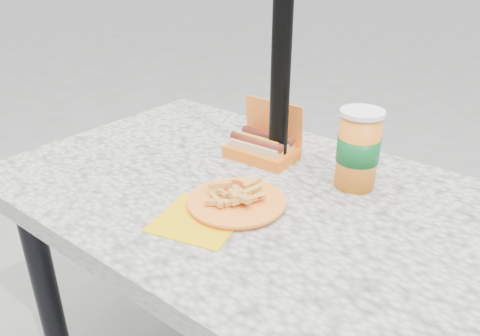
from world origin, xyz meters
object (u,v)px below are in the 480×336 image
Objects in this scene: hotdog_box at (263,146)px; soda_cup at (358,149)px; umbrella_pole at (282,29)px; fries_plate at (234,202)px.

hotdog_box is 0.97× the size of soda_cup.
umbrella_pole is 11.42× the size of soda_cup.
soda_cup is at bearing 2.82° from umbrella_pole.
hotdog_box is at bearing -178.57° from soda_cup.
fries_plate is (0.11, -0.25, -0.02)m from hotdog_box.
umbrella_pole is at bearing -6.67° from hotdog_box.
umbrella_pole is 0.34m from soda_cup.
soda_cup reaches higher than hotdog_box.
hotdog_box reaches higher than fries_plate.
soda_cup is (0.27, 0.01, 0.06)m from hotdog_box.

